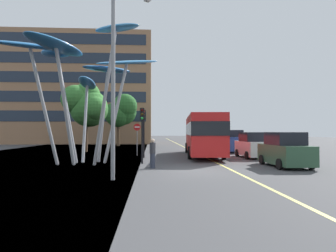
% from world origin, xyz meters
% --- Properties ---
extents(ground, '(120.00, 240.00, 0.10)m').
position_xyz_m(ground, '(-0.69, 0.00, -0.05)').
color(ground, '#424244').
extents(red_bus, '(3.56, 11.34, 3.59)m').
position_xyz_m(red_bus, '(1.99, 9.01, 1.96)').
color(red_bus, red).
rests_on(red_bus, ground).
extents(leaf_sculpture, '(10.11, 9.37, 8.50)m').
position_xyz_m(leaf_sculpture, '(-7.00, 3.78, 6.44)').
color(leaf_sculpture, '#9EA0A5').
rests_on(leaf_sculpture, ground).
extents(traffic_light_kerb_near, '(0.28, 0.42, 3.57)m').
position_xyz_m(traffic_light_kerb_near, '(-2.97, 3.29, 2.59)').
color(traffic_light_kerb_near, black).
rests_on(traffic_light_kerb_near, ground).
extents(traffic_light_kerb_far, '(0.28, 0.42, 3.76)m').
position_xyz_m(traffic_light_kerb_far, '(-2.98, 7.25, 2.72)').
color(traffic_light_kerb_far, black).
rests_on(traffic_light_kerb_far, ground).
extents(car_parked_near, '(1.98, 3.98, 2.03)m').
position_xyz_m(car_parked_near, '(5.46, 1.40, 0.95)').
color(car_parked_near, '#2D5138').
rests_on(car_parked_near, ground).
extents(car_parked_mid, '(1.92, 3.91, 2.01)m').
position_xyz_m(car_parked_mid, '(5.56, 6.98, 0.94)').
color(car_parked_mid, silver).
rests_on(car_parked_mid, ground).
extents(car_parked_far, '(2.09, 3.98, 2.21)m').
position_xyz_m(car_parked_far, '(5.66, 13.18, 1.04)').
color(car_parked_far, navy).
rests_on(car_parked_far, ground).
extents(street_lamp, '(1.78, 0.44, 8.14)m').
position_xyz_m(street_lamp, '(-3.63, -2.61, 5.16)').
color(street_lamp, gray).
rests_on(street_lamp, ground).
extents(tree_pavement_near, '(4.60, 4.01, 7.12)m').
position_xyz_m(tree_pavement_near, '(-8.99, 14.22, 4.74)').
color(tree_pavement_near, brown).
rests_on(tree_pavement_near, ground).
extents(tree_pavement_far, '(4.63, 4.20, 7.39)m').
position_xyz_m(tree_pavement_far, '(-6.58, 25.69, 5.05)').
color(tree_pavement_far, brown).
rests_on(tree_pavement_far, ground).
extents(pedestrian, '(0.34, 0.34, 1.66)m').
position_xyz_m(pedestrian, '(-2.31, 1.17, 0.83)').
color(pedestrian, '#2D3342').
rests_on(pedestrian, ground).
extents(no_entry_sign, '(0.60, 0.12, 2.75)m').
position_xyz_m(no_entry_sign, '(-3.62, 9.53, 1.82)').
color(no_entry_sign, gray).
rests_on(no_entry_sign, ground).
extents(backdrop_building, '(27.07, 10.89, 18.74)m').
position_xyz_m(backdrop_building, '(-16.05, 36.55, 9.37)').
color(backdrop_building, '#936B4C').
rests_on(backdrop_building, ground).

